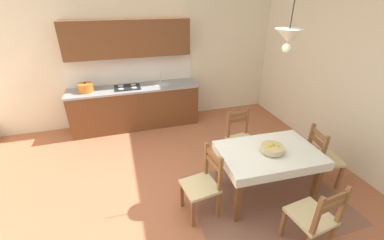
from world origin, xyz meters
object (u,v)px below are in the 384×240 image
(dining_chair_kitchen_side, at_px, (241,139))
(dining_chair_window_side, at_px, (322,158))
(dining_chair_tv_side, at_px, (203,185))
(pendant_lamp, at_px, (289,36))
(kitchen_cabinetry, at_px, (134,88))
(dining_chair_camera_side, at_px, (314,218))
(dining_table, at_px, (268,159))
(fruit_bowl, at_px, (272,148))

(dining_chair_kitchen_side, bearing_deg, dining_chair_window_side, -42.72)
(dining_chair_tv_side, distance_m, pendant_lamp, 2.04)
(kitchen_cabinetry, height_order, dining_chair_camera_side, kitchen_cabinetry)
(dining_table, height_order, fruit_bowl, fruit_bowl)
(dining_chair_kitchen_side, bearing_deg, kitchen_cabinetry, 129.47)
(dining_chair_camera_side, height_order, dining_chair_tv_side, same)
(dining_chair_camera_side, bearing_deg, dining_chair_kitchen_side, 90.05)
(kitchen_cabinetry, bearing_deg, dining_table, -60.87)
(dining_table, distance_m, dining_chair_kitchen_side, 0.86)
(dining_table, distance_m, dining_chair_window_side, 0.96)
(kitchen_cabinetry, xyz_separation_m, dining_chair_window_side, (2.47, -2.74, -0.41))
(dining_chair_camera_side, height_order, pendant_lamp, pendant_lamp)
(dining_chair_window_side, bearing_deg, dining_chair_kitchen_side, 137.28)
(dining_chair_tv_side, bearing_deg, fruit_bowl, -0.10)
(dining_chair_window_side, bearing_deg, pendant_lamp, 172.17)
(dining_chair_camera_side, distance_m, pendant_lamp, 2.02)
(dining_chair_camera_side, bearing_deg, kitchen_cabinetry, 113.42)
(dining_table, height_order, dining_chair_window_side, dining_chair_window_side)
(fruit_bowl, bearing_deg, kitchen_cabinetry, 119.01)
(kitchen_cabinetry, relative_size, pendant_lamp, 3.30)
(dining_chair_tv_side, bearing_deg, kitchen_cabinetry, 101.90)
(dining_table, xyz_separation_m, pendant_lamp, (0.09, 0.12, 1.58))
(dining_chair_window_side, bearing_deg, kitchen_cabinetry, 132.07)
(kitchen_cabinetry, xyz_separation_m, dining_chair_kitchen_side, (1.57, -1.90, -0.41))
(dining_chair_camera_side, bearing_deg, dining_chair_tv_side, 139.17)
(kitchen_cabinetry, relative_size, dining_chair_tv_side, 2.86)
(dining_chair_kitchen_side, distance_m, pendant_lamp, 1.89)
(dining_chair_camera_side, xyz_separation_m, pendant_lamp, (0.05, 1.00, 1.75))
(pendant_lamp, bearing_deg, dining_table, -126.15)
(dining_chair_tv_side, bearing_deg, dining_chair_camera_side, -40.83)
(dining_chair_camera_side, bearing_deg, dining_table, 92.66)
(dining_chair_window_side, xyz_separation_m, fruit_bowl, (-0.94, -0.03, 0.37))
(dining_chair_kitchen_side, bearing_deg, dining_chair_camera_side, -89.95)
(dining_chair_kitchen_side, relative_size, pendant_lamp, 1.16)
(pendant_lamp, bearing_deg, kitchen_cabinetry, 121.63)
(kitchen_cabinetry, relative_size, fruit_bowl, 8.87)
(dining_chair_window_side, bearing_deg, dining_chair_tv_side, -179.07)
(kitchen_cabinetry, height_order, fruit_bowl, kitchen_cabinetry)
(kitchen_cabinetry, distance_m, dining_chair_window_side, 3.71)
(kitchen_cabinetry, height_order, pendant_lamp, pendant_lamp)
(dining_chair_kitchen_side, relative_size, dining_chair_camera_side, 1.00)
(dining_table, xyz_separation_m, dining_chair_kitchen_side, (0.04, 0.84, -0.17))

